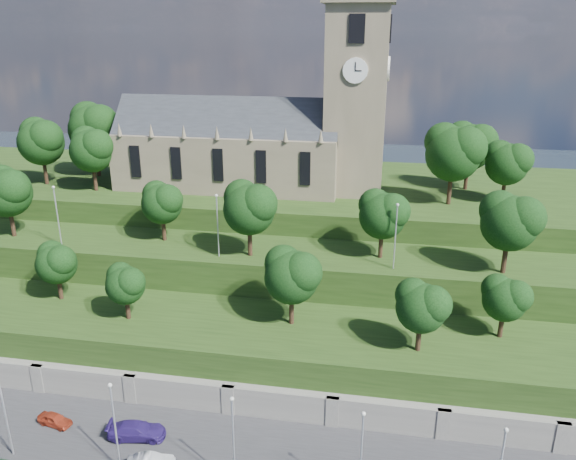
# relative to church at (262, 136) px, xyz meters

# --- Properties ---
(promenade) EXTENTS (160.00, 12.00, 2.00)m
(promenade) POSITION_rel_church_xyz_m (-0.79, -39.98, -21.52)
(promenade) COLOR #2D2D30
(promenade) RESTS_ON ground
(retaining_wall) EXTENTS (160.00, 2.10, 5.00)m
(retaining_wall) POSITION_rel_church_xyz_m (-0.79, -34.01, -20.02)
(retaining_wall) COLOR slate
(retaining_wall) RESTS_ON ground
(embankment_lower) EXTENTS (160.00, 12.00, 8.00)m
(embankment_lower) POSITION_rel_church_xyz_m (-0.79, -27.98, -18.52)
(embankment_lower) COLOR #1F3712
(embankment_lower) RESTS_ON ground
(embankment_upper) EXTENTS (160.00, 10.00, 12.00)m
(embankment_upper) POSITION_rel_church_xyz_m (-0.79, -16.98, -16.52)
(embankment_upper) COLOR #1F3712
(embankment_upper) RESTS_ON ground
(hilltop) EXTENTS (160.00, 32.00, 15.00)m
(hilltop) POSITION_rel_church_xyz_m (-0.79, 4.02, -15.02)
(hilltop) COLOR #1F3712
(hilltop) RESTS_ON ground
(church) EXTENTS (38.60, 12.35, 27.60)m
(church) POSITION_rel_church_xyz_m (0.00, 0.00, 0.00)
(church) COLOR #6C5F4B
(church) RESTS_ON hilltop
(trees_lower) EXTENTS (63.53, 8.66, 8.37)m
(trees_lower) POSITION_rel_church_xyz_m (1.62, -27.96, -9.61)
(trees_lower) COLOR black
(trees_lower) RESTS_ON embankment_lower
(trees_upper) EXTENTS (66.19, 8.50, 9.07)m
(trees_upper) POSITION_rel_church_xyz_m (2.72, -18.01, -4.66)
(trees_upper) COLOR black
(trees_upper) RESTS_ON embankment_upper
(trees_hilltop) EXTENTS (72.36, 16.32, 11.50)m
(trees_hilltop) POSITION_rel_church_xyz_m (-1.96, -1.27, -0.60)
(trees_hilltop) COLOR black
(trees_hilltop) RESTS_ON hilltop
(lamp_posts_promenade) EXTENTS (60.36, 0.36, 8.53)m
(lamp_posts_promenade) POSITION_rel_church_xyz_m (-2.79, -43.48, -15.64)
(lamp_posts_promenade) COLOR #B2B2B7
(lamp_posts_promenade) RESTS_ON promenade
(lamp_posts_upper) EXTENTS (40.36, 0.36, 7.54)m
(lamp_posts_upper) POSITION_rel_church_xyz_m (-0.79, -19.98, -6.15)
(lamp_posts_upper) COLOR #B2B2B7
(lamp_posts_upper) RESTS_ON embankment_upper
(car_left) EXTENTS (3.57, 2.00, 1.15)m
(car_left) POSITION_rel_church_xyz_m (-11.33, -39.28, -19.95)
(car_left) COLOR #993019
(car_left) RESTS_ON promenade
(car_right) EXTENTS (5.46, 2.87, 1.51)m
(car_right) POSITION_rel_church_xyz_m (-3.02, -39.57, -19.77)
(car_right) COLOR navy
(car_right) RESTS_ON promenade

